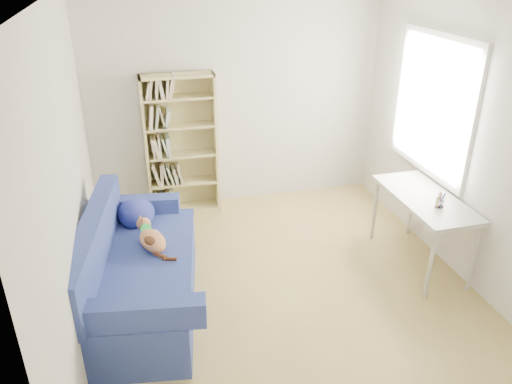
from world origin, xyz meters
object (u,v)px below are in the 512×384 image
(pen_cup, at_px, (440,202))
(sofa, at_px, (137,272))
(bookshelf, at_px, (182,151))
(desk, at_px, (425,204))

(pen_cup, bearing_deg, sofa, 175.14)
(bookshelf, xyz_separation_m, desk, (2.16, -1.76, -0.10))
(desk, relative_size, pen_cup, 7.82)
(pen_cup, bearing_deg, bookshelf, 137.44)
(desk, bearing_deg, sofa, 179.66)
(sofa, bearing_deg, bookshelf, 78.96)
(bookshelf, height_order, desk, bookshelf)
(bookshelf, relative_size, desk, 1.40)
(sofa, relative_size, pen_cup, 13.02)
(sofa, distance_m, bookshelf, 1.91)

